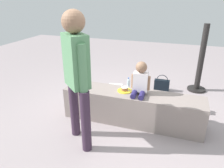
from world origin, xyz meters
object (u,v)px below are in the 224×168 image
cake_plate (125,90)px  gift_bag (124,99)px  child_seated (140,80)px  handbag_brown_canvas (192,106)px  adult_standing (77,70)px  water_bottle_near_gift (128,83)px  cake_box_white (115,89)px  handbag_black_leather (162,85)px

cake_plate → gift_bag: 0.51m
child_seated → handbag_brown_canvas: bearing=36.7°
child_seated → adult_standing: size_ratio=0.29×
water_bottle_near_gift → child_seated: bearing=-68.5°
adult_standing → cake_plate: adult_standing is taller
adult_standing → child_seated: bearing=48.3°
handbag_brown_canvas → cake_plate: bearing=-150.8°
cake_box_white → child_seated: bearing=-53.3°
cake_plate → handbag_brown_canvas: (1.02, 0.57, -0.40)m
gift_bag → handbag_brown_canvas: 1.15m
gift_bag → water_bottle_near_gift: bearing=98.8°
water_bottle_near_gift → cake_box_white: water_bottle_near_gift is taller
gift_bag → cake_box_white: 0.64m
cake_plate → water_bottle_near_gift: bearing=101.3°
child_seated → handbag_black_leather: size_ratio=1.43×
water_bottle_near_gift → cake_plate: bearing=-78.7°
water_bottle_near_gift → cake_box_white: size_ratio=0.73×
child_seated → cake_plate: size_ratio=2.16×
cake_box_white → handbag_brown_canvas: (1.47, -0.32, 0.04)m
adult_standing → handbag_black_leather: adult_standing is taller
child_seated → handbag_black_leather: (0.20, 1.30, -0.57)m
child_seated → gift_bag: size_ratio=1.36×
adult_standing → handbag_black_leather: size_ratio=4.99×
water_bottle_near_gift → handbag_brown_canvas: size_ratio=0.77×
cake_box_white → handbag_brown_canvas: bearing=-12.3°
child_seated → gift_bag: bearing=132.6°
cake_plate → handbag_black_leather: size_ratio=0.66×
cake_box_white → handbag_black_leather: size_ratio=0.94×
water_bottle_near_gift → handbag_black_leather: bearing=9.2°
cake_plate → cake_box_white: size_ratio=0.70×
cake_plate → water_bottle_near_gift: size_ratio=0.96×
cake_plate → handbag_brown_canvas: cake_plate is taller
gift_bag → adult_standing: bearing=-104.8°
handbag_black_leather → child_seated: bearing=-98.9°
child_seated → cake_box_white: size_ratio=1.51×
handbag_black_leather → cake_plate: bearing=-108.9°
adult_standing → gift_bag: 1.41m
gift_bag → child_seated: bearing=-47.4°
child_seated → handbag_black_leather: bearing=81.1°
child_seated → cake_box_white: child_seated is taller
water_bottle_near_gift → handbag_black_leather: (0.67, 0.11, 0.02)m
child_seated → adult_standing: 1.00m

